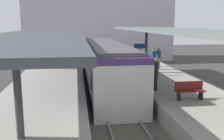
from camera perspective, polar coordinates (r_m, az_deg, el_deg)
ground_plane at (r=13.57m, az=0.82°, el=-9.18°), size 80.00×80.00×0.00m
platform_left at (r=13.38m, az=-15.61°, el=-7.60°), size 4.40×28.00×1.00m
platform_right at (r=14.47m, az=15.96°, el=-6.25°), size 4.40×28.00×1.00m
track_ballast at (r=13.54m, az=0.82°, el=-8.78°), size 3.20×28.00×0.20m
rail_near_side at (r=13.39m, az=-2.25°, el=-8.23°), size 0.08×28.00×0.14m
rail_far_side at (r=13.60m, az=3.85°, el=-7.94°), size 0.08×28.00×0.14m
commuter_train at (r=17.43m, az=-1.43°, el=1.11°), size 2.78×13.59×3.10m
canopy_left at (r=14.15m, az=-15.59°, el=7.75°), size 4.18×21.00×3.10m
canopy_right at (r=15.18m, az=14.50°, el=8.60°), size 4.18×21.00×3.27m
platform_bench at (r=12.50m, az=17.24°, el=-4.36°), size 1.40×0.41×0.86m
platform_sign at (r=17.56m, az=6.41°, el=4.06°), size 0.90×0.08×2.21m
passenger_near_bench at (r=18.73m, az=9.45°, el=2.27°), size 0.36×0.36×1.80m
passenger_mid_platform at (r=20.09m, az=10.54°, el=2.59°), size 0.36×0.36×1.67m
passenger_far_end at (r=13.69m, az=9.79°, el=-0.77°), size 0.36×0.36×1.78m
station_building_backdrop at (r=32.77m, az=-3.10°, el=12.09°), size 18.00×6.00×11.00m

